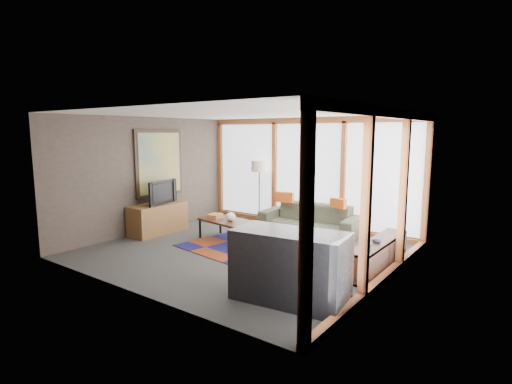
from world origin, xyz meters
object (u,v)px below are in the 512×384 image
Objects in this scene: coffee_table at (229,230)px; tv_console at (158,219)px; bar_counter at (290,266)px; floor_lamp at (259,192)px; sofa at (310,219)px; bookshelf at (378,255)px; television at (160,192)px.

tv_console reaches higher than coffee_table.
floor_lamp is at bearing 123.69° from bar_counter.
sofa is at bearing 54.68° from coffee_table.
coffee_table is at bearing -178.00° from bookshelf.
sofa reaches higher than coffee_table.
tv_console is at bearing 155.16° from bar_counter.
bar_counter is (-0.53, -1.96, 0.24)m from bookshelf.
sofa is 1.43× the size of floor_lamp.
coffee_table is 3.15m from bookshelf.
floor_lamp is at bearing -38.86° from television.
coffee_table is at bearing -87.60° from television.
bookshelf reaches higher than coffee_table.
bar_counter is at bearing -105.10° from bookshelf.
tv_console is (-1.70, -0.45, 0.12)m from coffee_table.
bar_counter is (1.54, -3.38, 0.15)m from sofa.
floor_lamp reaches higher than television.
bar_counter is at bearing -17.96° from tv_console.
sofa is 1.68× the size of tv_console.
tv_console is at bearing -117.91° from floor_lamp.
bookshelf is 2.04m from bar_counter.
television is at bearing -166.33° from coffee_table.
floor_lamp is 4.82m from bar_counter.
bookshelf is (3.15, 0.11, 0.03)m from coffee_table.
coffee_table is at bearing 14.71° from tv_console.
floor_lamp is 0.80× the size of bookshelf.
television is (-1.16, -2.21, 0.15)m from floor_lamp.
coffee_table is (0.51, -1.81, -0.57)m from floor_lamp.
sofa is 3.42m from tv_console.
sofa is 2.51m from bookshelf.
bar_counter reaches higher than tv_console.
bookshelf is at bearing -24.88° from floor_lamp.
tv_console is at bearing 126.67° from television.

